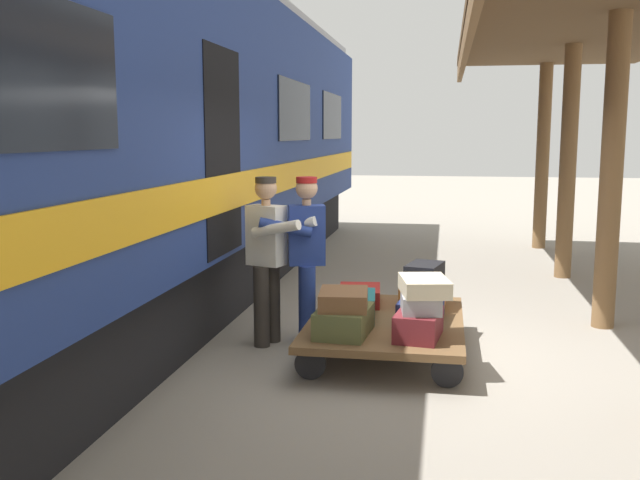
{
  "coord_description": "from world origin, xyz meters",
  "views": [
    {
      "loc": [
        -0.16,
        6.73,
        2.13
      ],
      "look_at": [
        0.97,
        0.28,
        1.15
      ],
      "focal_mm": 40.11,
      "sensor_mm": 36.0,
      "label": 1
    }
  ],
  "objects_px": {
    "suitcase_red_plastic": "(360,295)",
    "suitcase_navy_fabric": "(421,310)",
    "porter_in_overalls": "(305,254)",
    "porter_by_door": "(268,255)",
    "suitcase_teal_softside": "(352,306)",
    "train_car": "(80,140)",
    "suitcase_maroon_trunk": "(418,325)",
    "suitcase_orange_carryall": "(423,294)",
    "luggage_cart": "(386,324)",
    "suitcase_black_hardshell": "(425,272)",
    "suitcase_cream_canvas": "(424,286)",
    "suitcase_gray_aluminum": "(421,303)",
    "suitcase_brown_leather": "(344,299)",
    "suitcase_olive_duffel": "(344,321)"
  },
  "relations": [
    {
      "from": "train_car",
      "to": "suitcase_maroon_trunk",
      "type": "distance_m",
      "value": 3.83
    },
    {
      "from": "train_car",
      "to": "suitcase_teal_softside",
      "type": "distance_m",
      "value": 3.2
    },
    {
      "from": "suitcase_orange_carryall",
      "to": "luggage_cart",
      "type": "bearing_deg",
      "value": 60.58
    },
    {
      "from": "suitcase_teal_softside",
      "to": "porter_in_overalls",
      "type": "bearing_deg",
      "value": -22.19
    },
    {
      "from": "suitcase_teal_softside",
      "to": "suitcase_navy_fabric",
      "type": "relative_size",
      "value": 0.96
    },
    {
      "from": "suitcase_maroon_trunk",
      "to": "porter_in_overalls",
      "type": "distance_m",
      "value": 1.49
    },
    {
      "from": "suitcase_black_hardshell",
      "to": "porter_by_door",
      "type": "bearing_deg",
      "value": 16.78
    },
    {
      "from": "suitcase_orange_carryall",
      "to": "porter_by_door",
      "type": "bearing_deg",
      "value": 17.23
    },
    {
      "from": "suitcase_orange_carryall",
      "to": "suitcase_red_plastic",
      "type": "bearing_deg",
      "value": 0.0
    },
    {
      "from": "suitcase_orange_carryall",
      "to": "suitcase_cream_canvas",
      "type": "distance_m",
      "value": 1.2
    },
    {
      "from": "suitcase_teal_softside",
      "to": "suitcase_black_hardshell",
      "type": "height_order",
      "value": "suitcase_black_hardshell"
    },
    {
      "from": "suitcase_black_hardshell",
      "to": "suitcase_cream_canvas",
      "type": "relative_size",
      "value": 0.9
    },
    {
      "from": "suitcase_black_hardshell",
      "to": "suitcase_maroon_trunk",
      "type": "bearing_deg",
      "value": 89.33
    },
    {
      "from": "porter_in_overalls",
      "to": "porter_by_door",
      "type": "distance_m",
      "value": 0.37
    },
    {
      "from": "porter_in_overalls",
      "to": "suitcase_cream_canvas",
      "type": "bearing_deg",
      "value": 147.66
    },
    {
      "from": "suitcase_brown_leather",
      "to": "luggage_cart",
      "type": "bearing_deg",
      "value": -119.98
    },
    {
      "from": "suitcase_red_plastic",
      "to": "suitcase_navy_fabric",
      "type": "distance_m",
      "value": 0.89
    },
    {
      "from": "suitcase_olive_duffel",
      "to": "suitcase_gray_aluminum",
      "type": "height_order",
      "value": "suitcase_gray_aluminum"
    },
    {
      "from": "suitcase_navy_fabric",
      "to": "suitcase_black_hardshell",
      "type": "distance_m",
      "value": 0.63
    },
    {
      "from": "suitcase_maroon_trunk",
      "to": "suitcase_orange_carryall",
      "type": "relative_size",
      "value": 1.09
    },
    {
      "from": "porter_in_overalls",
      "to": "porter_by_door",
      "type": "height_order",
      "value": "same"
    },
    {
      "from": "luggage_cart",
      "to": "suitcase_navy_fabric",
      "type": "relative_size",
      "value": 3.46
    },
    {
      "from": "suitcase_orange_carryall",
      "to": "suitcase_brown_leather",
      "type": "relative_size",
      "value": 1.02
    },
    {
      "from": "train_car",
      "to": "suitcase_olive_duffel",
      "type": "xyz_separation_m",
      "value": [
        -2.77,
        0.57,
        -1.6
      ]
    },
    {
      "from": "suitcase_navy_fabric",
      "to": "suitcase_olive_duffel",
      "type": "bearing_deg",
      "value": 41.57
    },
    {
      "from": "suitcase_orange_carryall",
      "to": "suitcase_navy_fabric",
      "type": "bearing_deg",
      "value": 90.0
    },
    {
      "from": "suitcase_brown_leather",
      "to": "suitcase_cream_canvas",
      "type": "height_order",
      "value": "suitcase_cream_canvas"
    },
    {
      "from": "suitcase_teal_softside",
      "to": "suitcase_navy_fabric",
      "type": "xyz_separation_m",
      "value": [
        -0.66,
        0.0,
        -0.01
      ]
    },
    {
      "from": "luggage_cart",
      "to": "suitcase_orange_carryall",
      "type": "bearing_deg",
      "value": -119.42
    },
    {
      "from": "luggage_cart",
      "to": "suitcase_red_plastic",
      "type": "xyz_separation_m",
      "value": [
        0.33,
        -0.59,
        0.14
      ]
    },
    {
      "from": "suitcase_black_hardshell",
      "to": "suitcase_cream_canvas",
      "type": "distance_m",
      "value": 1.15
    },
    {
      "from": "suitcase_red_plastic",
      "to": "suitcase_navy_fabric",
      "type": "xyz_separation_m",
      "value": [
        -0.66,
        0.59,
        0.02
      ]
    },
    {
      "from": "train_car",
      "to": "luggage_cart",
      "type": "bearing_deg",
      "value": -179.59
    },
    {
      "from": "suitcase_gray_aluminum",
      "to": "suitcase_navy_fabric",
      "type": "bearing_deg",
      "value": -88.48
    },
    {
      "from": "luggage_cart",
      "to": "suitcase_brown_leather",
      "type": "bearing_deg",
      "value": 60.02
    },
    {
      "from": "suitcase_gray_aluminum",
      "to": "suitcase_brown_leather",
      "type": "bearing_deg",
      "value": 0.65
    },
    {
      "from": "train_car",
      "to": "luggage_cart",
      "type": "height_order",
      "value": "train_car"
    },
    {
      "from": "porter_in_overalls",
      "to": "suitcase_teal_softside",
      "type": "bearing_deg",
      "value": 157.81
    },
    {
      "from": "suitcase_orange_carryall",
      "to": "suitcase_gray_aluminum",
      "type": "bearing_deg",
      "value": 90.75
    },
    {
      "from": "suitcase_olive_duffel",
      "to": "porter_in_overalls",
      "type": "bearing_deg",
      "value": -57.2
    },
    {
      "from": "porter_in_overalls",
      "to": "porter_by_door",
      "type": "relative_size",
      "value": 1.0
    },
    {
      "from": "suitcase_cream_canvas",
      "to": "suitcase_orange_carryall",
      "type": "bearing_deg",
      "value": -87.81
    },
    {
      "from": "suitcase_maroon_trunk",
      "to": "suitcase_cream_canvas",
      "type": "xyz_separation_m",
      "value": [
        -0.04,
        -0.02,
        0.34
      ]
    },
    {
      "from": "suitcase_navy_fabric",
      "to": "porter_in_overalls",
      "type": "distance_m",
      "value": 1.28
    },
    {
      "from": "suitcase_teal_softside",
      "to": "suitcase_maroon_trunk",
      "type": "height_order",
      "value": "suitcase_teal_softside"
    },
    {
      "from": "suitcase_gray_aluminum",
      "to": "suitcase_brown_leather",
      "type": "height_order",
      "value": "suitcase_brown_leather"
    },
    {
      "from": "luggage_cart",
      "to": "suitcase_gray_aluminum",
      "type": "height_order",
      "value": "suitcase_gray_aluminum"
    },
    {
      "from": "suitcase_gray_aluminum",
      "to": "suitcase_black_hardshell",
      "type": "relative_size",
      "value": 0.91
    },
    {
      "from": "suitcase_brown_leather",
      "to": "porter_in_overalls",
      "type": "height_order",
      "value": "porter_in_overalls"
    },
    {
      "from": "suitcase_teal_softside",
      "to": "suitcase_red_plastic",
      "type": "xyz_separation_m",
      "value": [
        0.0,
        -0.59,
        -0.03
      ]
    }
  ]
}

